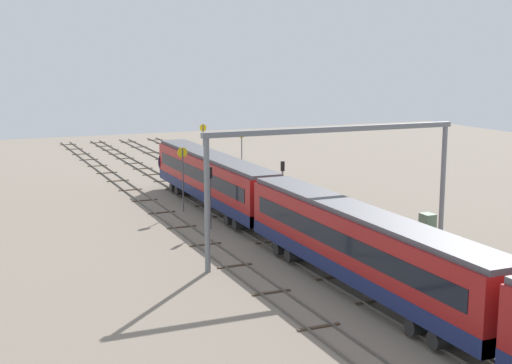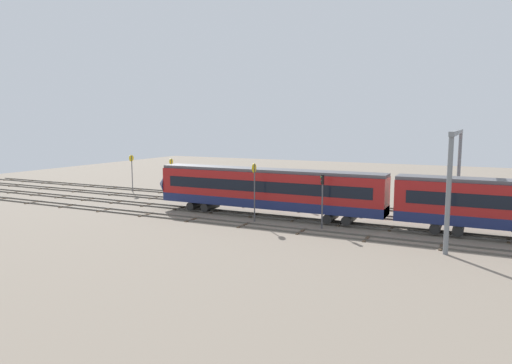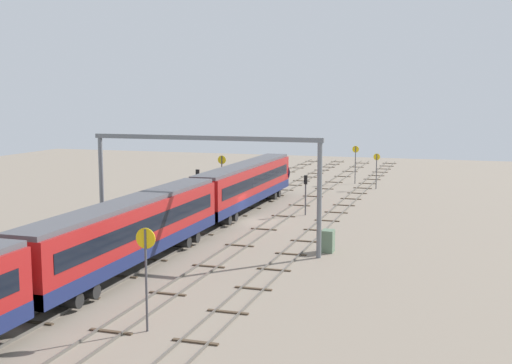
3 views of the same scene
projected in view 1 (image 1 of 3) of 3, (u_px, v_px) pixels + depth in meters
ground_plane at (261, 220)px, 59.53m from camera, size 137.04×137.04×0.00m
track_near_foreground at (334, 212)px, 62.25m from camera, size 121.04×2.40×0.16m
track_second_near at (286, 216)px, 60.43m from camera, size 121.04×2.40×0.16m
track_with_train at (235, 221)px, 58.61m from camera, size 121.04×2.40×0.16m
track_second_far at (182, 227)px, 56.79m from camera, size 121.04×2.40×0.16m
train at (354, 246)px, 41.25m from camera, size 75.20×3.24×4.80m
overhead_gantry at (334, 160)px, 47.60m from camera, size 0.40×18.76×8.92m
speed_sign_near_foreground at (203, 139)px, 87.93m from camera, size 0.14×0.91×5.18m
speed_sign_mid_trackside at (183, 171)px, 61.96m from camera, size 0.14×0.90×5.70m
speed_sign_distant_end at (242, 145)px, 85.47m from camera, size 0.14×0.84×4.59m
signal_light_trackside_approach at (282, 176)px, 65.02m from camera, size 0.31×0.32×4.04m
signal_light_trackside_departure at (210, 189)px, 55.92m from camera, size 0.31×0.32×4.97m
relay_cabinet at (427, 225)px, 54.09m from camera, size 1.13×0.89×1.72m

